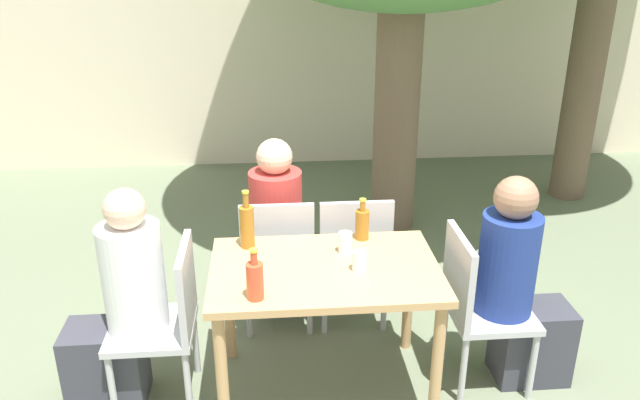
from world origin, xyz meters
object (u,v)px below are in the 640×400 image
(person_seated_1, at_px, (519,293))
(drinking_glass_0, at_px, (345,243))
(dining_table_front, at_px, (325,284))
(patio_chair_1, at_px, (476,301))
(patio_chair_2, at_px, (278,256))
(patio_chair_3, at_px, (353,253))
(amber_bottle_2, at_px, (362,224))
(drinking_glass_1, at_px, (359,261))
(patio_chair_0, at_px, (167,316))
(person_seated_2, at_px, (277,234))
(person_seated_0, at_px, (120,312))
(amber_bottle_0, at_px, (247,225))
(soda_bottle_1, at_px, (255,280))

(person_seated_1, distance_m, drinking_glass_0, 0.99)
(person_seated_1, bearing_deg, dining_table_front, 90.00)
(patio_chair_1, height_order, patio_chair_2, same)
(patio_chair_2, xyz_separation_m, patio_chair_3, (0.47, 0.00, 0.00))
(patio_chair_2, height_order, amber_bottle_2, amber_bottle_2)
(drinking_glass_1, bearing_deg, drinking_glass_0, 102.83)
(patio_chair_0, distance_m, drinking_glass_1, 1.04)
(person_seated_1, bearing_deg, person_seated_2, 56.60)
(drinking_glass_1, bearing_deg, amber_bottle_2, 79.49)
(person_seated_0, height_order, drinking_glass_1, person_seated_0)
(person_seated_0, xyz_separation_m, amber_bottle_0, (0.66, 0.27, 0.34))
(dining_table_front, distance_m, amber_bottle_0, 0.53)
(person_seated_2, relative_size, drinking_glass_0, 10.54)
(patio_chair_1, height_order, soda_bottle_1, soda_bottle_1)
(patio_chair_1, xyz_separation_m, person_seated_2, (-1.06, 0.85, 0.04))
(soda_bottle_1, bearing_deg, person_seated_2, 84.11)
(patio_chair_0, xyz_separation_m, drinking_glass_0, (0.95, 0.16, 0.31))
(person_seated_1, height_order, amber_bottle_2, person_seated_1)
(soda_bottle_1, bearing_deg, amber_bottle_2, 44.77)
(dining_table_front, bearing_deg, person_seated_1, -0.00)
(person_seated_0, relative_size, soda_bottle_1, 4.75)
(patio_chair_0, height_order, person_seated_1, person_seated_1)
(patio_chair_0, relative_size, person_seated_1, 0.74)
(person_seated_1, bearing_deg, patio_chair_1, 90.00)
(person_seated_2, bearing_deg, patio_chair_0, 55.50)
(amber_bottle_2, distance_m, drinking_glass_0, 0.20)
(patio_chair_3, distance_m, soda_bottle_1, 1.13)
(amber_bottle_0, relative_size, amber_bottle_2, 1.36)
(patio_chair_3, height_order, soda_bottle_1, soda_bottle_1)
(amber_bottle_2, bearing_deg, patio_chair_2, 146.88)
(patio_chair_1, height_order, amber_bottle_0, amber_bottle_0)
(patio_chair_3, bearing_deg, patio_chair_1, 133.40)
(amber_bottle_2, bearing_deg, person_seated_0, -166.50)
(person_seated_2, distance_m, drinking_glass_0, 0.83)
(dining_table_front, distance_m, drinking_glass_0, 0.26)
(person_seated_0, xyz_separation_m, drinking_glass_0, (1.18, 0.16, 0.27))
(dining_table_front, height_order, patio_chair_2, patio_chair_2)
(amber_bottle_0, height_order, soda_bottle_1, amber_bottle_0)
(amber_bottle_0, relative_size, drinking_glass_1, 3.09)
(patio_chair_1, bearing_deg, soda_bottle_1, 103.15)
(patio_chair_2, relative_size, amber_bottle_0, 2.73)
(person_seated_0, distance_m, person_seated_2, 1.19)
(soda_bottle_1, distance_m, drinking_glass_0, 0.64)
(dining_table_front, height_order, person_seated_0, person_seated_0)
(soda_bottle_1, relative_size, drinking_glass_1, 2.42)
(amber_bottle_2, bearing_deg, dining_table_front, -127.37)
(patio_chair_1, height_order, person_seated_0, person_seated_0)
(dining_table_front, height_order, drinking_glass_1, drinking_glass_1)
(patio_chair_1, relative_size, person_seated_0, 0.74)
(patio_chair_0, xyz_separation_m, drinking_glass_1, (1.00, -0.05, 0.30))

